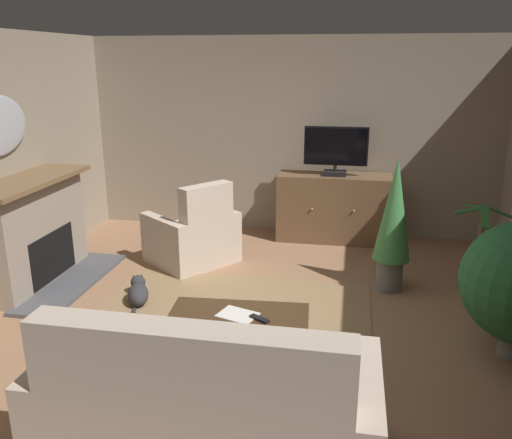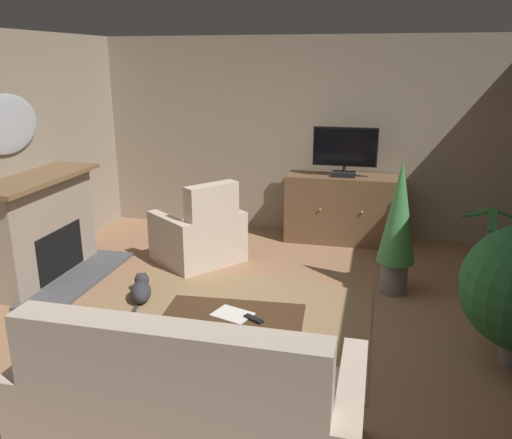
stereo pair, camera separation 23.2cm
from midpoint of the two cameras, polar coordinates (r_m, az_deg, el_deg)
The scene contains 14 objects.
ground_plane at distance 4.97m, azimuth -1.91°, elevation -11.69°, with size 6.21×6.40×0.04m, color #936B4C.
wall_back at distance 7.33m, azimuth 2.97°, elevation 8.98°, with size 6.21×0.10×2.68m, color gray.
rug_central at distance 5.05m, azimuth -4.23°, elevation -10.88°, with size 2.63×2.06×0.01m, color #8E704C.
fireplace at distance 6.21m, azimuth -24.19°, elevation -1.41°, with size 0.95×1.68×1.17m.
tv_cabinet at distance 7.12m, azimuth 7.50°, elevation 1.13°, with size 1.49×0.57×0.90m.
television at distance 6.89m, azimuth 7.74°, elevation 7.54°, with size 0.82×0.20×0.64m.
coffee_table at distance 4.23m, azimuth -3.57°, elevation -10.98°, with size 1.15×0.65×0.43m.
tv_remote at distance 4.13m, azimuth -1.27°, elevation -10.80°, with size 0.17×0.05×0.02m, color black.
folded_newspaper at distance 4.22m, azimuth -3.61°, elevation -10.34°, with size 0.30×0.22×0.01m, color silver.
sofa_floral at distance 3.34m, azimuth -7.60°, elevation -20.33°, with size 2.01×0.94×1.08m.
armchair_facing_sofa at distance 6.33m, azimuth -7.83°, elevation -1.91°, with size 1.20×1.22×1.01m.
potted_plant_small_fern_corner at distance 5.55m, azimuth 13.63°, elevation 0.02°, with size 0.39×0.39×1.43m.
potted_plant_leafy_by_curtain at distance 6.20m, azimuth 21.93°, elevation -4.51°, with size 0.60×0.84×0.90m.
cat at distance 5.50m, azimuth -13.93°, elevation -7.72°, with size 0.33×0.68×0.23m.
Camera 1 is at (0.84, -4.27, 2.37)m, focal length 36.70 mm.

